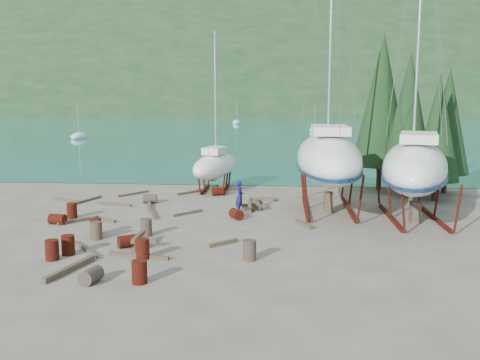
# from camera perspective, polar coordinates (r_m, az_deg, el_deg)

# --- Properties ---
(ground) EXTENTS (600.00, 600.00, 0.00)m
(ground) POSITION_cam_1_polar(r_m,az_deg,el_deg) (27.47, -3.46, -5.75)
(ground) COLOR #5D5349
(ground) RESTS_ON ground
(bay_water) EXTENTS (700.00, 700.00, 0.00)m
(bay_water) POSITION_cam_1_polar(r_m,az_deg,el_deg) (341.40, 3.96, 7.72)
(bay_water) COLOR #19777F
(bay_water) RESTS_ON ground
(far_hill) EXTENTS (800.00, 360.00, 110.00)m
(far_hill) POSITION_cam_1_polar(r_m,az_deg,el_deg) (346.40, 3.97, 7.74)
(far_hill) COLOR #193118
(far_hill) RESTS_ON ground
(far_house_left) EXTENTS (6.60, 5.60, 5.60)m
(far_house_left) POSITION_cam_1_polar(r_m,az_deg,el_deg) (225.55, -11.97, 7.70)
(far_house_left) COLOR beige
(far_house_left) RESTS_ON ground
(far_house_center) EXTENTS (6.60, 5.60, 5.60)m
(far_house_center) POSITION_cam_1_polar(r_m,az_deg,el_deg) (217.65, -1.73, 7.85)
(far_house_center) COLOR beige
(far_house_center) RESTS_ON ground
(far_house_right) EXTENTS (6.60, 5.60, 5.60)m
(far_house_right) POSITION_cam_1_polar(r_m,az_deg,el_deg) (217.93, 11.58, 7.67)
(far_house_right) COLOR beige
(far_house_right) RESTS_ON ground
(cypress_near_right) EXTENTS (3.60, 3.60, 10.00)m
(cypress_near_right) POSITION_cam_1_polar(r_m,az_deg,el_deg) (39.31, 17.54, 6.82)
(cypress_near_right) COLOR black
(cypress_near_right) RESTS_ON ground
(cypress_mid_right) EXTENTS (3.06, 3.06, 8.50)m
(cypress_mid_right) POSITION_cam_1_polar(r_m,az_deg,el_deg) (37.78, 20.37, 5.28)
(cypress_mid_right) COLOR black
(cypress_mid_right) RESTS_ON ground
(cypress_back_left) EXTENTS (4.14, 4.14, 11.50)m
(cypress_back_left) POSITION_cam_1_polar(r_m,az_deg,el_deg) (40.96, 14.90, 8.22)
(cypress_back_left) COLOR black
(cypress_back_left) RESTS_ON ground
(cypress_far_right) EXTENTS (3.24, 3.24, 9.00)m
(cypress_far_right) POSITION_cam_1_polar(r_m,az_deg,el_deg) (41.07, 21.29, 5.88)
(cypress_far_right) COLOR black
(cypress_far_right) RESTS_ON ground
(moored_boat_left) EXTENTS (2.00, 5.00, 6.05)m
(moored_boat_left) POSITION_cam_1_polar(r_m,az_deg,el_deg) (92.91, -16.81, 4.48)
(moored_boat_left) COLOR white
(moored_boat_left) RESTS_ON ground
(moored_boat_mid) EXTENTS (2.00, 5.00, 6.05)m
(moored_boat_mid) POSITION_cam_1_polar(r_m,az_deg,el_deg) (106.70, 7.94, 5.30)
(moored_boat_mid) COLOR white
(moored_boat_mid) RESTS_ON ground
(moored_boat_far) EXTENTS (2.00, 5.00, 6.05)m
(moored_boat_far) POSITION_cam_1_polar(r_m,az_deg,el_deg) (136.97, -0.37, 6.17)
(moored_boat_far) COLOR white
(moored_boat_far) RESTS_ON ground
(large_sailboat_near) EXTENTS (3.88, 12.94, 20.32)m
(large_sailboat_near) POSITION_cam_1_polar(r_m,az_deg,el_deg) (32.97, 9.41, 2.38)
(large_sailboat_near) COLOR white
(large_sailboat_near) RESTS_ON ground
(large_sailboat_far) EXTENTS (6.25, 12.48, 18.96)m
(large_sailboat_far) POSITION_cam_1_polar(r_m,az_deg,el_deg) (31.63, 18.15, 1.47)
(large_sailboat_far) COLOR white
(large_sailboat_far) RESTS_ON ground
(small_sailboat_shore) EXTENTS (3.72, 7.54, 11.56)m
(small_sailboat_shore) POSITION_cam_1_polar(r_m,az_deg,el_deg) (39.59, -2.67, 1.59)
(small_sailboat_shore) COLOR white
(small_sailboat_shore) RESTS_ON ground
(worker) EXTENTS (0.50, 0.73, 1.95)m
(worker) POSITION_cam_1_polar(r_m,az_deg,el_deg) (32.25, -0.03, -1.76)
(worker) COLOR #141458
(worker) RESTS_ON ground
(drum_1) EXTENTS (0.76, 0.99, 0.58)m
(drum_1) POSITION_cam_1_polar(r_m,az_deg,el_deg) (21.13, -15.57, -9.79)
(drum_1) COLOR #2D2823
(drum_1) RESTS_ON ground
(drum_2) EXTENTS (0.95, 0.70, 0.58)m
(drum_2) POSITION_cam_1_polar(r_m,az_deg,el_deg) (31.01, -18.90, -3.97)
(drum_2) COLOR #5B180F
(drum_2) RESTS_ON ground
(drum_3) EXTENTS (0.58, 0.58, 0.88)m
(drum_3) POSITION_cam_1_polar(r_m,az_deg,el_deg) (23.61, -10.34, -7.23)
(drum_3) COLOR #5B180F
(drum_3) RESTS_ON ground
(drum_4) EXTENTS (1.03, 0.86, 0.58)m
(drum_4) POSITION_cam_1_polar(r_m,az_deg,el_deg) (37.86, -2.33, -1.22)
(drum_4) COLOR #5B180F
(drum_4) RESTS_ON ground
(drum_5) EXTENTS (0.58, 0.58, 0.88)m
(drum_5) POSITION_cam_1_polar(r_m,az_deg,el_deg) (27.34, -9.97, -4.99)
(drum_5) COLOR #2D2823
(drum_5) RESTS_ON ground
(drum_6) EXTENTS (0.94, 1.05, 0.58)m
(drum_6) POSITION_cam_1_polar(r_m,az_deg,el_deg) (30.61, -0.40, -3.65)
(drum_6) COLOR #5B180F
(drum_6) RESTS_ON ground
(drum_7) EXTENTS (0.58, 0.58, 0.88)m
(drum_7) POSITION_cam_1_polar(r_m,az_deg,el_deg) (20.64, -10.67, -9.62)
(drum_7) COLOR #5B180F
(drum_7) RESTS_ON ground
(drum_8) EXTENTS (0.58, 0.58, 0.88)m
(drum_8) POSITION_cam_1_polar(r_m,az_deg,el_deg) (32.31, -17.49, -3.13)
(drum_8) COLOR #5B180F
(drum_8) RESTS_ON ground
(drum_9) EXTENTS (0.94, 0.68, 0.58)m
(drum_9) POSITION_cam_1_polar(r_m,az_deg,el_deg) (35.64, -9.55, -1.98)
(drum_9) COLOR #2D2823
(drum_9) RESTS_ON ground
(drum_10) EXTENTS (0.58, 0.58, 0.88)m
(drum_10) POSITION_cam_1_polar(r_m,az_deg,el_deg) (25.00, -17.86, -6.61)
(drum_10) COLOR #5B180F
(drum_10) RESTS_ON ground
(drum_11) EXTENTS (0.67, 0.93, 0.58)m
(drum_11) POSITION_cam_1_polar(r_m,az_deg,el_deg) (33.17, 1.86, -2.67)
(drum_11) COLOR #2D2823
(drum_11) RESTS_ON ground
(drum_12) EXTENTS (1.05, 0.96, 0.58)m
(drum_12) POSITION_cam_1_polar(r_m,az_deg,el_deg) (25.53, -11.87, -6.40)
(drum_12) COLOR #5B180F
(drum_12) RESTS_ON ground
(drum_13) EXTENTS (0.58, 0.58, 0.88)m
(drum_13) POSITION_cam_1_polar(r_m,az_deg,el_deg) (24.42, -19.41, -7.06)
(drum_13) COLOR #5B180F
(drum_13) RESTS_ON ground
(drum_14) EXTENTS (0.58, 0.58, 0.88)m
(drum_14) POSITION_cam_1_polar(r_m,az_deg,el_deg) (27.98, -15.14, -4.85)
(drum_14) COLOR #5B180F
(drum_14) RESTS_ON ground
(drum_16) EXTENTS (0.58, 0.58, 0.88)m
(drum_16) POSITION_cam_1_polar(r_m,az_deg,el_deg) (27.23, -15.08, -5.23)
(drum_16) COLOR #2D2823
(drum_16) RESTS_ON ground
(drum_17) EXTENTS (0.58, 0.58, 0.88)m
(drum_17) POSITION_cam_1_polar(r_m,az_deg,el_deg) (23.02, 1.02, -7.51)
(drum_17) COLOR #2D2823
(drum_17) RESTS_ON ground
(timber_0) EXTENTS (1.71, 2.26, 0.14)m
(timber_0) POSITION_cam_1_polar(r_m,az_deg,el_deg) (38.88, -11.32, -1.45)
(timber_0) COLOR brown
(timber_0) RESTS_ON ground
(timber_1) EXTENTS (0.94, 1.60, 0.19)m
(timber_1) POSITION_cam_1_polar(r_m,az_deg,el_deg) (29.24, 6.80, -4.70)
(timber_1) COLOR brown
(timber_1) RESTS_ON ground
(timber_2) EXTENTS (2.38, 1.23, 0.19)m
(timber_2) POSITION_cam_1_polar(r_m,az_deg,el_deg) (37.43, -17.99, -2.08)
(timber_2) COLOR brown
(timber_2) RESTS_ON ground
(timber_3) EXTENTS (2.10, 2.41, 0.15)m
(timber_3) POSITION_cam_1_polar(r_m,az_deg,el_deg) (25.58, -16.24, -7.04)
(timber_3) COLOR brown
(timber_3) RESTS_ON ground
(timber_4) EXTENTS (1.76, 0.84, 0.17)m
(timber_4) POSITION_cam_1_polar(r_m,az_deg,el_deg) (31.08, -14.47, -4.13)
(timber_4) COLOR brown
(timber_4) RESTS_ON ground
(timber_5) EXTENTS (2.80, 0.70, 0.16)m
(timber_5) POSITION_cam_1_polar(r_m,az_deg,el_deg) (23.89, -10.77, -7.95)
(timber_5) COLOR brown
(timber_5) RESTS_ON ground
(timber_6) EXTENTS (1.88, 0.36, 0.19)m
(timber_6) POSITION_cam_1_polar(r_m,az_deg,el_deg) (36.19, 2.48, -2.01)
(timber_6) COLOR brown
(timber_6) RESTS_ON ground
(timber_7) EXTENTS (1.33, 1.27, 0.17)m
(timber_7) POSITION_cam_1_polar(r_m,az_deg,el_deg) (25.44, -1.81, -6.73)
(timber_7) COLOR brown
(timber_7) RESTS_ON ground
(timber_8) EXTENTS (0.74, 2.27, 0.19)m
(timber_8) POSITION_cam_1_polar(r_m,az_deg,el_deg) (34.29, -9.65, -2.75)
(timber_8) COLOR brown
(timber_8) RESTS_ON ground
(timber_9) EXTENTS (1.58, 1.89, 0.15)m
(timber_9) POSITION_cam_1_polar(r_m,az_deg,el_deg) (38.80, -5.42, -1.33)
(timber_9) COLOR brown
(timber_9) RESTS_ON ground
(timber_10) EXTENTS (1.20, 2.96, 0.16)m
(timber_10) POSITION_cam_1_polar(r_m,az_deg,el_deg) (32.33, -9.35, -3.47)
(timber_10) COLOR brown
(timber_10) RESTS_ON ground
(timber_11) EXTENTS (1.56, 1.66, 0.15)m
(timber_11) POSITION_cam_1_polar(r_m,az_deg,el_deg) (32.02, -5.56, -3.52)
(timber_11) COLOR brown
(timber_11) RESTS_ON ground
(timber_12) EXTENTS (1.75, 2.03, 0.17)m
(timber_12) POSITION_cam_1_polar(r_m,az_deg,el_deg) (31.30, -16.83, -4.14)
(timber_12) COLOR brown
(timber_12) RESTS_ON ground
(timber_15) EXTENTS (1.01, 2.68, 0.15)m
(timber_15) POSITION_cam_1_polar(r_m,az_deg,el_deg) (37.24, -15.90, -2.07)
(timber_15) COLOR brown
(timber_15) RESTS_ON ground
(timber_16) EXTENTS (1.02, 3.11, 0.23)m
(timber_16) POSITION_cam_1_polar(r_m,az_deg,el_deg) (22.74, -17.72, -9.01)
(timber_16) COLOR brown
(timber_16) RESTS_ON ground
(timber_17) EXTENTS (2.41, 0.72, 0.16)m
(timber_17) POSITION_cam_1_polar(r_m,az_deg,el_deg) (35.29, -13.28, -2.55)
(timber_17) COLOR brown
(timber_17) RESTS_ON ground
(timber_pile_fore) EXTENTS (1.80, 1.80, 0.60)m
(timber_pile_fore) POSITION_cam_1_polar(r_m,az_deg,el_deg) (25.44, -10.80, -6.39)
(timber_pile_fore) COLOR brown
(timber_pile_fore) RESTS_ON ground
(timber_pile_aft) EXTENTS (1.80, 1.80, 0.60)m
(timber_pile_aft) POSITION_cam_1_polar(r_m,az_deg,el_deg) (32.92, 1.12, -2.74)
(timber_pile_aft) COLOR brown
(timber_pile_aft) RESTS_ON ground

